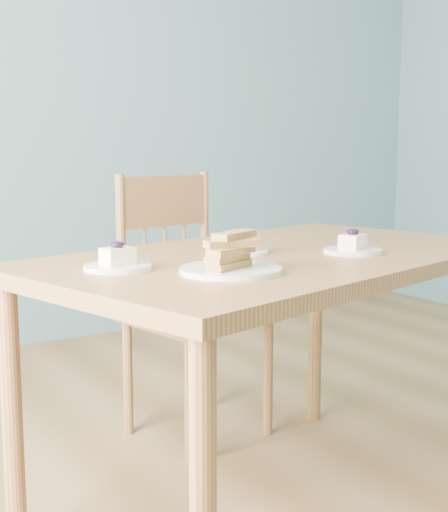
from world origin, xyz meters
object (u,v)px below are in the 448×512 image
Objects in this scene: cheesecake_plate_far at (118,262)px; coffee_cup at (245,244)px; dining_table at (280,279)px; cheesecake_plate_near at (353,247)px; dining_chair at (190,303)px; biscotti_plate at (231,260)px.

cheesecake_plate_far is 1.25× the size of coffee_cup.
dining_table is 0.54m from cheesecake_plate_far.
coffee_cup is at bearing 149.34° from cheesecake_plate_near.
cheesecake_plate_near reaches higher than dining_table.
dining_table is 0.71m from dining_chair.
cheesecake_plate_far reaches higher than coffee_cup.
cheesecake_plate_far is at bearing 168.76° from dining_table.
dining_chair is 5.90× the size of cheesecake_plate_far.
coffee_cup is at bearing 8.64° from cheesecake_plate_far.
dining_chair reaches higher than biscotti_plate.
coffee_cup is at bearing 50.19° from biscotti_plate.
biscotti_plate is at bearing -168.80° from cheesecake_plate_near.
cheesecake_plate_near is (0.17, -0.13, 0.10)m from dining_table.
dining_chair is 4.01× the size of biscotti_plate.
cheesecake_plate_near reaches higher than coffee_cup.
biscotti_plate is at bearing -136.36° from coffee_cup.
cheesecake_plate_far is 0.43m from coffee_cup.
cheesecake_plate_near is (0.09, -0.81, 0.30)m from dining_chair.
cheesecake_plate_far is (-0.69, 0.09, 0.00)m from cheesecake_plate_near.
biscotti_plate reaches higher than cheesecake_plate_far.
dining_table is at bearing -106.95° from dining_chair.
biscotti_plate is at bearing -123.93° from dining_chair.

